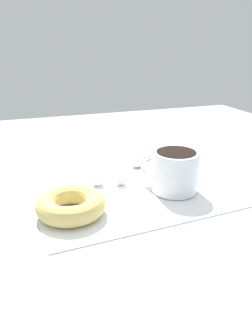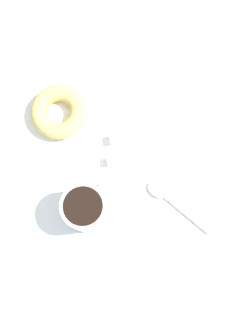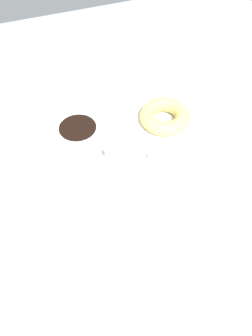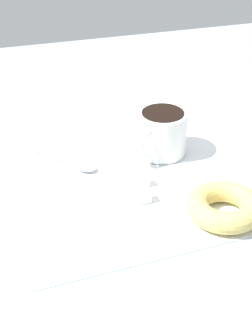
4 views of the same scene
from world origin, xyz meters
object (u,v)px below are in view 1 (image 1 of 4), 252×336
Objects in this scene: sugar_cube at (97,180)px; donut at (71,205)px; spoon at (143,161)px; sugar_cube_extra at (119,179)px; coffee_cup at (174,170)px.

donut is at bearing 145.41° from sugar_cube.
donut is 24.39cm from spoon.
sugar_cube is (-7.32, 11.66, 0.46)cm from spoon.
sugar_cube_extra is at bearing 136.21° from spoon.
donut is 6.14× the size of sugar_cube_extra.
spoon is at bearing 0.21° from coffee_cup.
sugar_cube is 1.03× the size of sugar_cube_extra.
coffee_cup reaches higher than sugar_cube_extra.
coffee_cup is at bearing -119.40° from sugar_cube.
coffee_cup is 13.72cm from sugar_cube.
donut reaches higher than spoon.
spoon is 13.77cm from sugar_cube.
coffee_cup is at bearing -126.61° from sugar_cube_extra.
spoon is (16.46, -17.96, -1.09)cm from donut.
sugar_cube_extra is at bearing -50.66° from donut.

